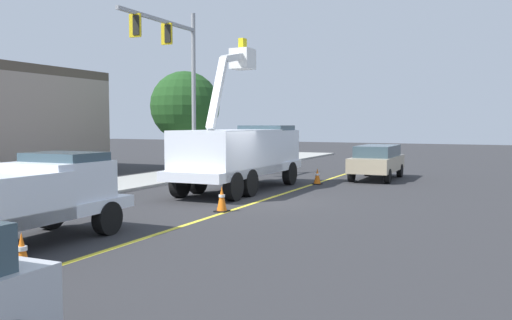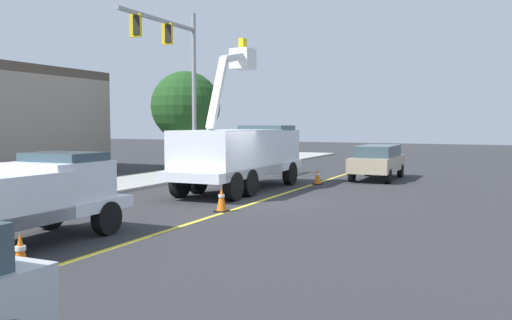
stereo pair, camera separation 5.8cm
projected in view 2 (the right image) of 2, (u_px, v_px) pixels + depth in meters
ground at (261, 201)px, 19.51m from camera, size 120.00×120.00×0.00m
sidewalk_far_side at (91, 189)px, 22.73m from camera, size 60.10×6.28×0.12m
lane_centre_stripe at (261, 201)px, 19.51m from camera, size 49.96×2.39×0.01m
utility_bucket_truck at (241, 152)px, 22.59m from camera, size 8.30×2.89×6.53m
service_pickup_truck at (17, 197)px, 12.19m from camera, size 5.69×2.39×2.06m
passing_minivan at (378, 160)px, 27.02m from camera, size 4.88×2.12×1.69m
traffic_cone_leading at (20, 254)px, 9.97m from camera, size 0.40×0.40×0.79m
traffic_cone_mid_front at (222, 199)px, 17.10m from camera, size 0.40×0.40×0.81m
traffic_cone_mid_rear at (318, 176)px, 24.83m from camera, size 0.40×0.40×0.73m
traffic_signal_mast at (176, 64)px, 26.50m from camera, size 6.18×0.67×8.41m
street_tree_right at (186, 106)px, 31.82m from camera, size 4.07×4.07×5.84m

